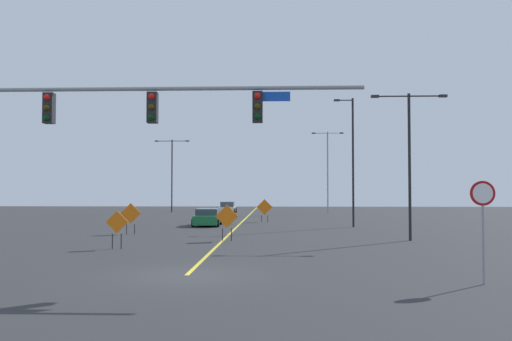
# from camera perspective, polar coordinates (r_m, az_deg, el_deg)

# --- Properties ---
(ground) EXTENTS (140.01, 140.01, 0.00)m
(ground) POSITION_cam_1_polar(r_m,az_deg,el_deg) (18.25, -7.45, -11.09)
(ground) COLOR #2D2D30
(road_centre_stripe) EXTENTS (0.16, 77.78, 0.01)m
(road_centre_stripe) POSITION_cam_1_polar(r_m,az_deg,el_deg) (56.81, -0.87, -4.91)
(road_centre_stripe) COLOR yellow
(road_centre_stripe) RESTS_ON ground
(traffic_signal_assembly) EXTENTS (14.36, 0.44, 6.73)m
(traffic_signal_assembly) POSITION_cam_1_polar(r_m,az_deg,el_deg) (18.90, -16.64, 5.15)
(traffic_signal_assembly) COLOR gray
(traffic_signal_assembly) RESTS_ON ground
(stop_sign) EXTENTS (0.76, 0.07, 3.14)m
(stop_sign) POSITION_cam_1_polar(r_m,az_deg,el_deg) (17.59, 23.16, -4.09)
(stop_sign) COLOR gray
(stop_sign) RESTS_ON ground
(street_lamp_mid_right) EXTENTS (3.81, 0.24, 9.79)m
(street_lamp_mid_right) POSITION_cam_1_polar(r_m,az_deg,el_deg) (64.56, 7.70, 0.51)
(street_lamp_mid_right) COLOR gray
(street_lamp_mid_right) RESTS_ON ground
(street_lamp_far_left) EXTENTS (1.51, 0.24, 9.84)m
(street_lamp_far_left) POSITION_cam_1_polar(r_m,az_deg,el_deg) (41.18, 10.25, 1.41)
(street_lamp_far_left) COLOR black
(street_lamp_far_left) RESTS_ON ground
(street_lamp_near_right) EXTENTS (4.37, 0.24, 9.10)m
(street_lamp_near_right) POSITION_cam_1_polar(r_m,az_deg,el_deg) (67.79, -9.00, 0.14)
(street_lamp_near_right) COLOR black
(street_lamp_near_right) RESTS_ON ground
(street_lamp_far_right) EXTENTS (4.26, 0.24, 8.29)m
(street_lamp_far_right) POSITION_cam_1_polar(r_m,az_deg,el_deg) (31.14, 16.13, 1.88)
(street_lamp_far_right) COLOR black
(street_lamp_far_right) RESTS_ON ground
(construction_sign_left_lane) EXTENTS (1.32, 0.07, 1.99)m
(construction_sign_left_lane) POSITION_cam_1_polar(r_m,az_deg,el_deg) (35.10, -13.29, -4.63)
(construction_sign_left_lane) COLOR orange
(construction_sign_left_lane) RESTS_ON ground
(construction_sign_median_near) EXTENTS (1.09, 0.11, 1.84)m
(construction_sign_median_near) POSITION_cam_1_polar(r_m,az_deg,el_deg) (26.67, -14.69, -5.63)
(construction_sign_median_near) COLOR orange
(construction_sign_median_near) RESTS_ON ground
(construction_sign_median_far) EXTENTS (1.30, 0.17, 2.02)m
(construction_sign_median_far) POSITION_cam_1_polar(r_m,az_deg,el_deg) (29.75, -3.13, -5.11)
(construction_sign_median_far) COLOR orange
(construction_sign_median_far) RESTS_ON ground
(construction_sign_right_lane) EXTENTS (1.39, 0.09, 2.00)m
(construction_sign_right_lane) POSITION_cam_1_polar(r_m,az_deg,el_deg) (46.64, 0.93, -4.03)
(construction_sign_right_lane) COLOR orange
(construction_sign_right_lane) RESTS_ON ground
(car_green_approaching) EXTENTS (2.18, 4.12, 1.35)m
(car_green_approaching) POSITION_cam_1_polar(r_m,az_deg,el_deg) (42.14, -5.23, -5.04)
(car_green_approaching) COLOR #196B38
(car_green_approaching) RESTS_ON ground
(car_white_mid) EXTENTS (2.01, 4.54, 1.37)m
(car_white_mid) POSITION_cam_1_polar(r_m,az_deg,el_deg) (63.69, -3.05, -4.01)
(car_white_mid) COLOR white
(car_white_mid) RESTS_ON ground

